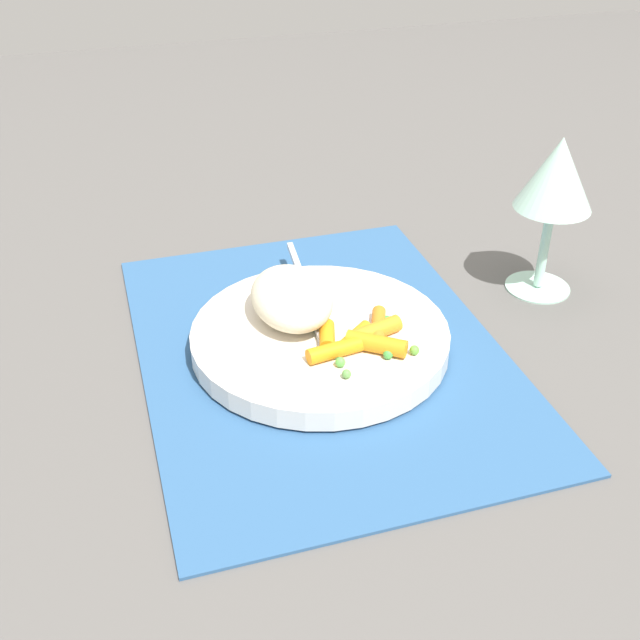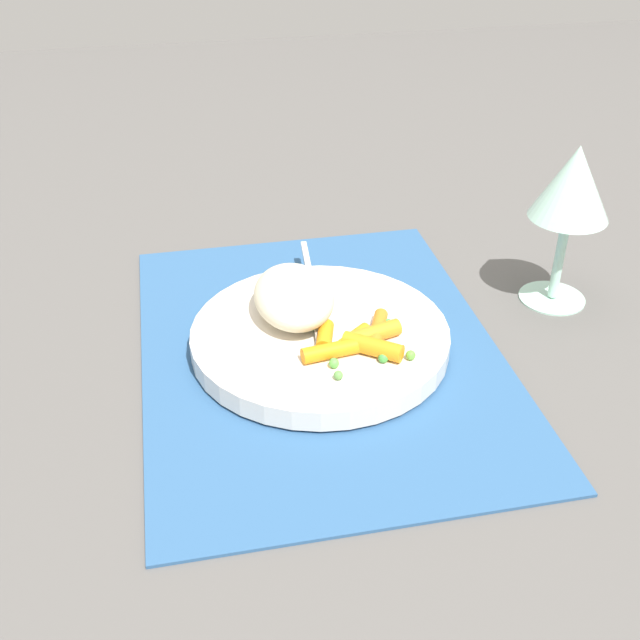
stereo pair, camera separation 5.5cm
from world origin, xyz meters
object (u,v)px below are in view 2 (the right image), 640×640
at_px(rice_mound, 294,296).
at_px(fork, 316,304).
at_px(plate, 320,338).
at_px(wine_glass, 573,189).
at_px(carrot_portion, 359,340).

height_order(rice_mound, fork, rice_mound).
distance_m(plate, fork, 0.04).
relative_size(rice_mound, fork, 0.50).
height_order(rice_mound, wine_glass, wine_glass).
bearing_deg(rice_mound, carrot_portion, 37.83).
distance_m(carrot_portion, wine_glass, 0.26).
distance_m(rice_mound, carrot_portion, 0.08).
bearing_deg(fork, plate, -5.19).
distance_m(fork, wine_glass, 0.27).
xyz_separation_m(plate, rice_mound, (-0.03, -0.02, 0.03)).
height_order(carrot_portion, fork, carrot_portion).
bearing_deg(carrot_portion, fork, -161.26).
xyz_separation_m(fork, wine_glass, (-0.01, 0.25, 0.10)).
relative_size(plate, carrot_portion, 2.50).
xyz_separation_m(plate, fork, (-0.04, 0.00, 0.01)).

